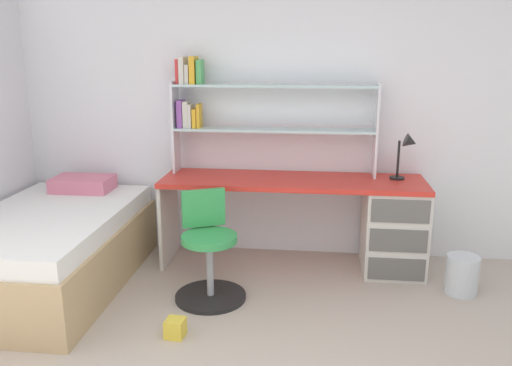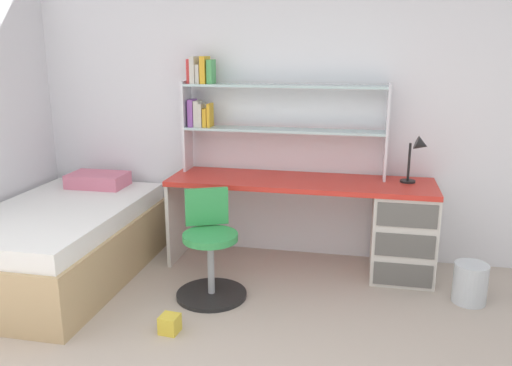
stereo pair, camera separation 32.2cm
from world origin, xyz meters
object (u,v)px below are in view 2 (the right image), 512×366
object	(u,v)px
desk	(372,222)
swivel_chair	(210,256)
desk_lamp	(418,152)
bed_platform	(62,242)
waste_bin	(470,283)
toy_block_yellow_1	(170,324)
bookshelf_hutch	(255,107)

from	to	relation	value
desk	swivel_chair	bearing A→B (deg)	-150.13
desk_lamp	bed_platform	size ratio (longest dim) A/B	0.21
desk_lamp	bed_platform	bearing A→B (deg)	-166.41
desk_lamp	waste_bin	world-z (taller)	desk_lamp
desk_lamp	toy_block_yellow_1	size ratio (longest dim) A/B	3.24
toy_block_yellow_1	bed_platform	bearing A→B (deg)	150.94
bed_platform	desk_lamp	bearing A→B (deg)	13.59
bookshelf_hutch	toy_block_yellow_1	bearing A→B (deg)	-100.64
desk	swivel_chair	distance (m)	1.34
bookshelf_hutch	toy_block_yellow_1	distance (m)	1.90
desk_lamp	waste_bin	bearing A→B (deg)	-49.74
bookshelf_hutch	bed_platform	world-z (taller)	bookshelf_hutch
desk	toy_block_yellow_1	bearing A→B (deg)	-135.70
bookshelf_hutch	waste_bin	distance (m)	2.14
bookshelf_hutch	waste_bin	bearing A→B (deg)	-18.38
desk_lamp	desk	bearing A→B (deg)	-168.93
desk	bed_platform	size ratio (longest dim) A/B	1.19
swivel_chair	bed_platform	world-z (taller)	swivel_chair
swivel_chair	waste_bin	bearing A→B (deg)	8.33
desk_lamp	swivel_chair	distance (m)	1.79
bookshelf_hutch	desk_lamp	distance (m)	1.36
bookshelf_hutch	desk_lamp	xyz separation A→B (m)	(1.32, -0.11, -0.31)
desk_lamp	bed_platform	world-z (taller)	desk_lamp
waste_bin	toy_block_yellow_1	bearing A→B (deg)	-156.88
bed_platform	bookshelf_hutch	bearing A→B (deg)	28.77
desk	desk_lamp	distance (m)	0.66
swivel_chair	bed_platform	xyz separation A→B (m)	(-1.25, 0.07, -0.02)
bookshelf_hutch	toy_block_yellow_1	xyz separation A→B (m)	(-0.26, -1.41, -1.26)
desk_lamp	bookshelf_hutch	bearing A→B (deg)	175.11
desk	desk_lamp	bearing A→B (deg)	11.07
bed_platform	waste_bin	bearing A→B (deg)	3.79
desk	toy_block_yellow_1	world-z (taller)	desk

